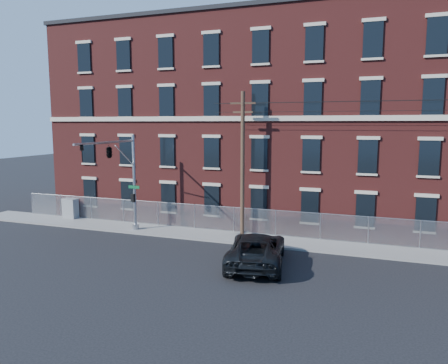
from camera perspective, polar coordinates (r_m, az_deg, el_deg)
ground at (r=26.24m, az=-5.53°, el=-9.87°), size 140.00×140.00×0.00m
sidewalk at (r=28.70m, az=21.71°, el=-8.72°), size 65.00×3.00×0.12m
mill_building at (r=36.51m, az=21.93°, el=7.57°), size 55.30×14.32×16.30m
chain_link_fence at (r=29.70m, az=21.73°, el=-6.18°), size 59.06×0.06×1.85m
traffic_signal_mast at (r=30.00m, az=-14.29°, el=2.67°), size 0.90×6.75×7.00m
utility_pole_near at (r=29.61m, az=2.50°, el=2.75°), size 1.80×0.28×10.00m
pickup_truck at (r=24.52m, az=4.35°, el=-8.92°), size 4.09×6.93×1.81m
utility_cabinet at (r=37.91m, az=-19.81°, el=-3.31°), size 1.38×0.81×1.63m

